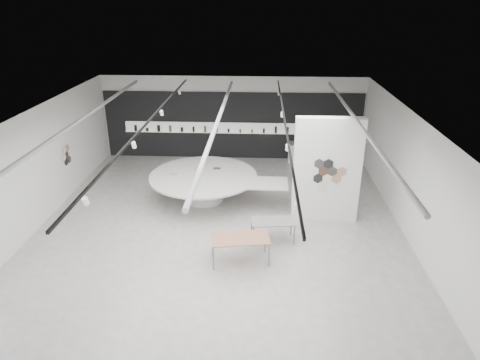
{
  "coord_description": "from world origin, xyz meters",
  "views": [
    {
      "loc": [
        1.31,
        -12.13,
        7.12
      ],
      "look_at": [
        0.63,
        1.2,
        1.32
      ],
      "focal_mm": 32.0,
      "sensor_mm": 36.0,
      "label": 1
    }
  ],
  "objects_px": {
    "partition_column": "(327,171)",
    "kitchen_counter": "(305,153)",
    "sample_table_wood": "(240,239)",
    "display_island": "(206,184)",
    "sample_table_stone": "(273,222)"
  },
  "relations": [
    {
      "from": "partition_column",
      "to": "kitchen_counter",
      "type": "bearing_deg",
      "value": 91.47
    },
    {
      "from": "sample_table_stone",
      "to": "kitchen_counter",
      "type": "distance_m",
      "value": 7.17
    },
    {
      "from": "sample_table_wood",
      "to": "partition_column",
      "type": "bearing_deg",
      "value": 44.33
    },
    {
      "from": "display_island",
      "to": "sample_table_stone",
      "type": "height_order",
      "value": "display_island"
    },
    {
      "from": "kitchen_counter",
      "to": "sample_table_wood",
      "type": "bearing_deg",
      "value": -104.64
    },
    {
      "from": "sample_table_wood",
      "to": "kitchen_counter",
      "type": "relative_size",
      "value": 1.09
    },
    {
      "from": "display_island",
      "to": "kitchen_counter",
      "type": "bearing_deg",
      "value": 46.53
    },
    {
      "from": "kitchen_counter",
      "to": "partition_column",
      "type": "bearing_deg",
      "value": -85.62
    },
    {
      "from": "display_island",
      "to": "kitchen_counter",
      "type": "height_order",
      "value": "kitchen_counter"
    },
    {
      "from": "partition_column",
      "to": "display_island",
      "type": "xyz_separation_m",
      "value": [
        -4.21,
        1.3,
        -1.14
      ]
    },
    {
      "from": "partition_column",
      "to": "kitchen_counter",
      "type": "relative_size",
      "value": 2.24
    },
    {
      "from": "sample_table_stone",
      "to": "sample_table_wood",
      "type": "bearing_deg",
      "value": -128.9
    },
    {
      "from": "kitchen_counter",
      "to": "display_island",
      "type": "bearing_deg",
      "value": -131.09
    },
    {
      "from": "partition_column",
      "to": "sample_table_stone",
      "type": "bearing_deg",
      "value": -140.17
    },
    {
      "from": "display_island",
      "to": "sample_table_stone",
      "type": "distance_m",
      "value": 3.69
    }
  ]
}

